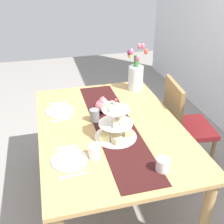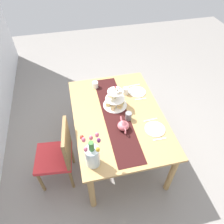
{
  "view_description": "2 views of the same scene",
  "coord_description": "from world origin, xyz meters",
  "px_view_note": "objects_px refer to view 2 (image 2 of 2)",
  "views": [
    {
      "loc": [
        1.77,
        -0.44,
        1.87
      ],
      "look_at": [
        -0.09,
        0.04,
        0.8
      ],
      "focal_mm": 44.89,
      "sensor_mm": 36.0,
      "label": 1
    },
    {
      "loc": [
        -1.71,
        0.47,
        2.61
      ],
      "look_at": [
        0.01,
        0.08,
        0.79
      ],
      "focal_mm": 34.2,
      "sensor_mm": 36.0,
      "label": 2
    }
  ],
  "objects_px": {
    "cream_jug": "(95,85)",
    "knife_left": "(150,120)",
    "tiered_cake_stand": "(115,100)",
    "knife_right": "(134,85)",
    "dining_table": "(118,120)",
    "mug_white_text": "(126,91)",
    "tulip_vase": "(92,155)",
    "dinner_plate_left": "(155,129)",
    "fork_left": "(160,139)",
    "fork_right": "(141,99)",
    "dinner_plate_right": "(137,92)",
    "chair_left": "(59,153)",
    "mug_grey": "(128,116)",
    "teapot": "(123,125)"
  },
  "relations": [
    {
      "from": "dinner_plate_right",
      "to": "mug_white_text",
      "type": "distance_m",
      "value": 0.17
    },
    {
      "from": "fork_right",
      "to": "mug_white_text",
      "type": "height_order",
      "value": "mug_white_text"
    },
    {
      "from": "chair_left",
      "to": "tiered_cake_stand",
      "type": "distance_m",
      "value": 0.93
    },
    {
      "from": "tulip_vase",
      "to": "knife_left",
      "type": "xyz_separation_m",
      "value": [
        0.42,
        -0.75,
        -0.15
      ]
    },
    {
      "from": "cream_jug",
      "to": "mug_grey",
      "type": "bearing_deg",
      "value": -157.55
    },
    {
      "from": "teapot",
      "to": "knife_right",
      "type": "height_order",
      "value": "teapot"
    },
    {
      "from": "dinner_plate_left",
      "to": "fork_right",
      "type": "xyz_separation_m",
      "value": [
        0.52,
        0.0,
        -0.0
      ]
    },
    {
      "from": "cream_jug",
      "to": "knife_right",
      "type": "xyz_separation_m",
      "value": [
        -0.09,
        -0.53,
        -0.04
      ]
    },
    {
      "from": "dinner_plate_left",
      "to": "fork_right",
      "type": "distance_m",
      "value": 0.52
    },
    {
      "from": "teapot",
      "to": "knife_right",
      "type": "bearing_deg",
      "value": -25.85
    },
    {
      "from": "chair_left",
      "to": "mug_grey",
      "type": "bearing_deg",
      "value": -80.62
    },
    {
      "from": "tulip_vase",
      "to": "knife_right",
      "type": "xyz_separation_m",
      "value": [
        1.08,
        -0.75,
        -0.15
      ]
    },
    {
      "from": "dining_table",
      "to": "mug_white_text",
      "type": "bearing_deg",
      "value": -28.18
    },
    {
      "from": "teapot",
      "to": "fork_left",
      "type": "bearing_deg",
      "value": -123.43
    },
    {
      "from": "chair_left",
      "to": "cream_jug",
      "type": "bearing_deg",
      "value": -35.61
    },
    {
      "from": "teapot",
      "to": "chair_left",
      "type": "bearing_deg",
      "value": 90.49
    },
    {
      "from": "cream_jug",
      "to": "knife_left",
      "type": "distance_m",
      "value": 0.92
    },
    {
      "from": "chair_left",
      "to": "fork_left",
      "type": "height_order",
      "value": "chair_left"
    },
    {
      "from": "tiered_cake_stand",
      "to": "knife_right",
      "type": "relative_size",
      "value": 1.79
    },
    {
      "from": "dinner_plate_left",
      "to": "fork_left",
      "type": "relative_size",
      "value": 1.53
    },
    {
      "from": "fork_left",
      "to": "mug_white_text",
      "type": "relative_size",
      "value": 1.58
    },
    {
      "from": "dining_table",
      "to": "dinner_plate_left",
      "type": "height_order",
      "value": "dinner_plate_left"
    },
    {
      "from": "fork_left",
      "to": "dinner_plate_right",
      "type": "relative_size",
      "value": 0.65
    },
    {
      "from": "dining_table",
      "to": "chair_left",
      "type": "height_order",
      "value": "chair_left"
    },
    {
      "from": "knife_right",
      "to": "tulip_vase",
      "type": "bearing_deg",
      "value": 145.12
    },
    {
      "from": "tiered_cake_stand",
      "to": "fork_left",
      "type": "distance_m",
      "value": 0.72
    },
    {
      "from": "chair_left",
      "to": "fork_right",
      "type": "height_order",
      "value": "chair_left"
    },
    {
      "from": "dining_table",
      "to": "dinner_plate_left",
      "type": "bearing_deg",
      "value": -132.05
    },
    {
      "from": "dining_table",
      "to": "mug_white_text",
      "type": "xyz_separation_m",
      "value": [
        0.36,
        -0.19,
        0.14
      ]
    },
    {
      "from": "tiered_cake_stand",
      "to": "teapot",
      "type": "relative_size",
      "value": 1.28
    },
    {
      "from": "tulip_vase",
      "to": "dinner_plate_right",
      "type": "height_order",
      "value": "tulip_vase"
    },
    {
      "from": "fork_left",
      "to": "dining_table",
      "type": "bearing_deg",
      "value": 37.23
    },
    {
      "from": "tulip_vase",
      "to": "mug_grey",
      "type": "xyz_separation_m",
      "value": [
        0.49,
        -0.5,
        -0.1
      ]
    },
    {
      "from": "dining_table",
      "to": "fork_left",
      "type": "xyz_separation_m",
      "value": [
        -0.46,
        -0.35,
        0.1
      ]
    },
    {
      "from": "cream_jug",
      "to": "mug_white_text",
      "type": "distance_m",
      "value": 0.43
    },
    {
      "from": "chair_left",
      "to": "knife_right",
      "type": "bearing_deg",
      "value": -56.76
    },
    {
      "from": "fork_right",
      "to": "tiered_cake_stand",
      "type": "bearing_deg",
      "value": 95.71
    },
    {
      "from": "tulip_vase",
      "to": "fork_left",
      "type": "relative_size",
      "value": 2.96
    },
    {
      "from": "dining_table",
      "to": "dinner_plate_right",
      "type": "distance_m",
      "value": 0.5
    },
    {
      "from": "cream_jug",
      "to": "fork_right",
      "type": "xyz_separation_m",
      "value": [
        -0.38,
        -0.53,
        -0.04
      ]
    },
    {
      "from": "dining_table",
      "to": "cream_jug",
      "type": "xyz_separation_m",
      "value": [
        0.58,
        0.18,
        0.14
      ]
    },
    {
      "from": "tulip_vase",
      "to": "cream_jug",
      "type": "height_order",
      "value": "tulip_vase"
    },
    {
      "from": "tiered_cake_stand",
      "to": "tulip_vase",
      "type": "relative_size",
      "value": 0.68
    },
    {
      "from": "chair_left",
      "to": "cream_jug",
      "type": "relative_size",
      "value": 10.71
    },
    {
      "from": "tiered_cake_stand",
      "to": "dinner_plate_right",
      "type": "xyz_separation_m",
      "value": [
        0.18,
        -0.35,
        -0.08
      ]
    },
    {
      "from": "cream_jug",
      "to": "fork_right",
      "type": "relative_size",
      "value": 0.57
    },
    {
      "from": "knife_right",
      "to": "dinner_plate_left",
      "type": "bearing_deg",
      "value": 180.0
    },
    {
      "from": "tiered_cake_stand",
      "to": "knife_left",
      "type": "xyz_separation_m",
      "value": [
        -0.34,
        -0.35,
        -0.09
      ]
    },
    {
      "from": "mug_grey",
      "to": "chair_left",
      "type": "bearing_deg",
      "value": 99.38
    },
    {
      "from": "tulip_vase",
      "to": "knife_left",
      "type": "height_order",
      "value": "tulip_vase"
    }
  ]
}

